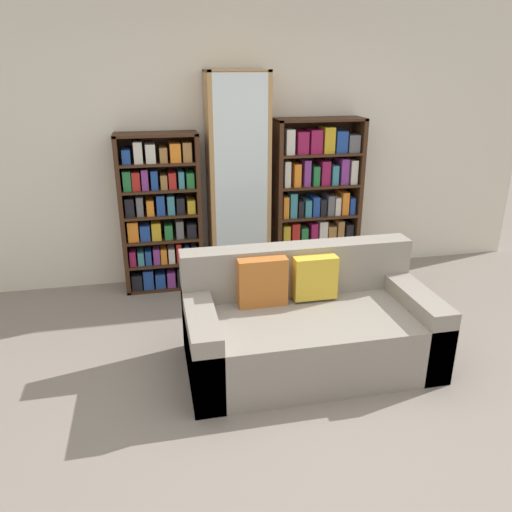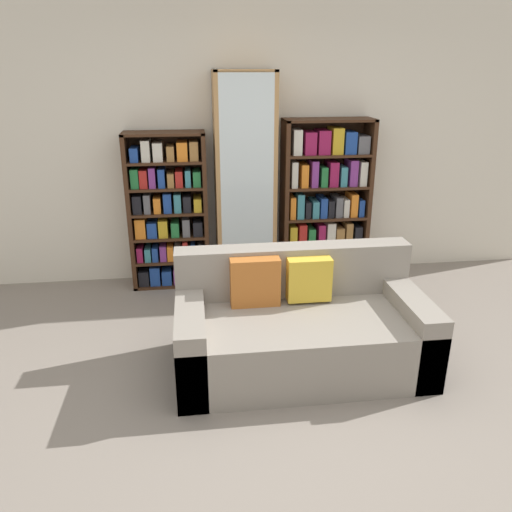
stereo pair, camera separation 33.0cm
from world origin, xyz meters
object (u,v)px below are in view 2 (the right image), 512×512
at_px(bookshelf_left, 168,214).
at_px(display_cabinet, 245,182).
at_px(bookshelf_right, 325,204).
at_px(couch, 299,328).
at_px(wine_bottle, 285,285).

distance_m(bookshelf_left, display_cabinet, 0.81).
xyz_separation_m(display_cabinet, bookshelf_right, (0.81, 0.01, -0.24)).
relative_size(display_cabinet, bookshelf_right, 1.27).
xyz_separation_m(bookshelf_left, bookshelf_right, (1.56, -0.00, 0.05)).
height_order(couch, bookshelf_left, bookshelf_left).
relative_size(bookshelf_left, display_cabinet, 0.74).
bearing_deg(wine_bottle, bookshelf_left, 152.09).
distance_m(bookshelf_left, bookshelf_right, 1.57).
height_order(bookshelf_left, display_cabinet, display_cabinet).
distance_m(couch, bookshelf_left, 1.94).
distance_m(bookshelf_left, wine_bottle, 1.33).
bearing_deg(display_cabinet, bookshelf_left, 178.83).
bearing_deg(display_cabinet, wine_bottle, -60.68).
bearing_deg(wine_bottle, display_cabinet, 119.32).
bearing_deg(bookshelf_right, couch, -110.00).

